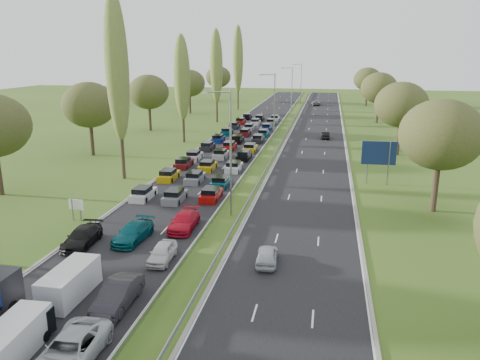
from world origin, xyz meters
The scene contains 23 objects.
ground centered at (4.50, 80.00, 0.00)m, with size 260.00×260.00×0.00m, color #34531A.
near_carriageway centered at (-2.25, 82.50, 0.00)m, with size 10.50×215.00×0.04m, color black.
far_carriageway centered at (11.25, 82.50, 0.00)m, with size 10.50×215.00×0.04m, color black.
central_reservation centered at (4.50, 82.50, 0.55)m, with size 2.36×215.00×0.32m.
lamp_columns centered at (4.50, 78.00, 6.00)m, with size 0.18×140.18×12.00m.
poplar_row centered at (-11.50, 68.17, 12.39)m, with size 2.80×127.80×22.44m.
woodland_left centered at (-22.00, 62.63, 7.68)m, with size 8.00×166.00×11.10m.
woodland_right centered at (24.00, 66.67, 7.68)m, with size 8.00×153.00×11.10m.
traffic_queue_fill centered at (-2.24, 77.46, 0.44)m, with size 9.10×67.64×0.80m.
near_car_3 centered at (-5.95, 33.54, 0.74)m, with size 2.02×4.97×1.44m, color black.
near_car_7 centered at (-2.24, 35.23, 0.74)m, with size 2.03×4.99×1.45m, color #05474F.
near_car_8 centered at (-2.41, 35.37, 0.69)m, with size 1.59×3.95×1.35m, color #C0820C.
near_car_9 centered at (1.06, 25.17, 0.82)m, with size 1.70×4.88×1.61m, color #232227.
near_car_10 centered at (1.14, 19.49, 0.79)m, with size 2.55×5.54×1.54m, color #B1B6BC.
near_car_11 centered at (1.13, 38.66, 0.75)m, with size 2.04×5.03×1.46m, color #B10A1F.
near_car_12 centered at (1.49, 31.98, 0.69)m, with size 1.58×3.93×1.34m, color silver.
far_car_0 centered at (9.34, 33.00, 0.67)m, with size 1.54×3.82×1.30m, color #A7ACB0.
far_car_1 centered at (12.94, 87.17, 0.67)m, with size 1.38×3.97×1.31m, color black.
far_car_2 centered at (9.41, 143.46, 0.74)m, with size 2.40×5.20×1.44m, color slate.
white_van_front centered at (-2.06, 19.73, 0.98)m, with size 1.87×4.76×1.91m.
white_van_rear centered at (-2.43, 25.90, 1.02)m, with size 1.94×4.96×1.99m.
info_sign centered at (-9.40, 38.86, 1.37)m, with size 1.50×0.21×2.10m.
direction_sign centered at (19.40, 57.20, 3.57)m, with size 4.00×0.23×5.20m.
Camera 1 is at (13.34, 1.07, 15.27)m, focal length 35.00 mm.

